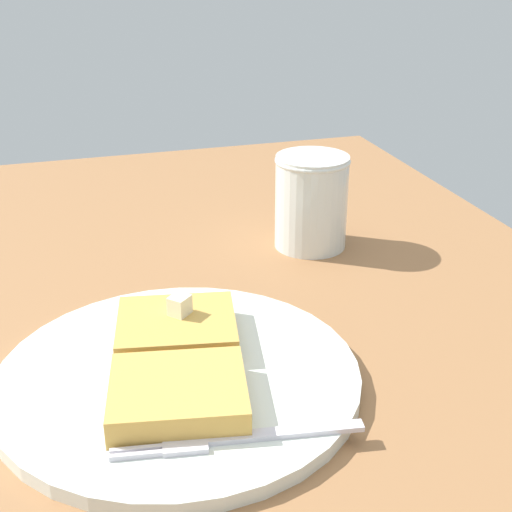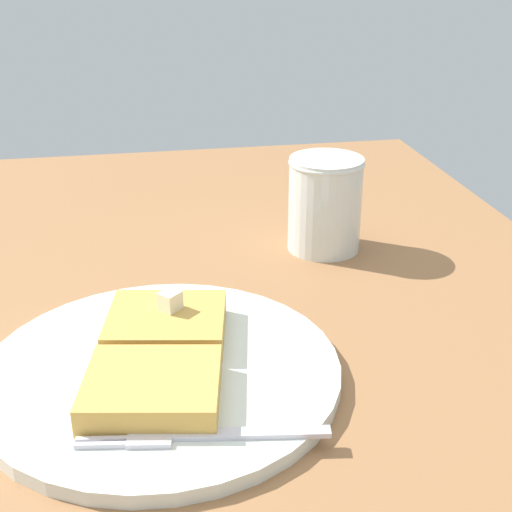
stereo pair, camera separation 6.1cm
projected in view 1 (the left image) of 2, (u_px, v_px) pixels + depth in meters
table_surface at (11, 374)px, 54.86cm from camera, size 106.16×106.16×2.00cm
plate at (178, 376)px, 51.79cm from camera, size 26.45×26.45×1.10cm
toast_slice_left at (177, 329)px, 55.03cm from camera, size 9.42×10.30×1.99cm
toast_slice_middle at (178, 394)px, 47.32cm from camera, size 9.42×10.30×1.99cm
butter_pat_primary at (180, 305)px, 54.87cm from camera, size 2.05×2.06×1.53cm
fork at (223, 439)px, 44.46cm from camera, size 3.74×16.04×0.36cm
syrup_jar at (311, 206)px, 72.99cm from camera, size 7.62×7.62×9.68cm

